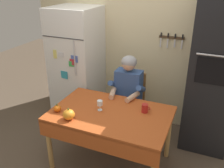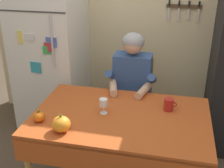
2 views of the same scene
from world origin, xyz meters
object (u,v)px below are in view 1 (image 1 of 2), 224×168
(seated_person, at_px, (127,92))
(coffee_mug, at_px, (145,108))
(dining_table, at_px, (110,119))
(chair_behind_person, at_px, (131,101))
(wall_oven, at_px, (214,75))
(pumpkin_medium, at_px, (69,115))
(wine_glass, at_px, (100,103))
(refrigerator, at_px, (77,65))
(pumpkin_large, at_px, (57,108))

(seated_person, bearing_deg, coffee_mug, -47.71)
(dining_table, distance_m, chair_behind_person, 0.81)
(wall_oven, bearing_deg, pumpkin_medium, -139.45)
(pumpkin_medium, bearing_deg, dining_table, 38.31)
(wall_oven, xyz_separation_m, dining_table, (-1.05, -0.92, -0.39))
(dining_table, distance_m, coffee_mug, 0.43)
(dining_table, bearing_deg, wine_glass, 172.46)
(chair_behind_person, height_order, pumpkin_medium, chair_behind_person)
(coffee_mug, xyz_separation_m, pumpkin_medium, (-0.74, -0.48, 0.01))
(wine_glass, bearing_deg, refrigerator, 133.18)
(coffee_mug, height_order, pumpkin_large, coffee_mug)
(chair_behind_person, relative_size, wine_glass, 7.18)
(wall_oven, height_order, coffee_mug, wall_oven)
(pumpkin_large, bearing_deg, chair_behind_person, 59.86)
(chair_behind_person, height_order, pumpkin_large, chair_behind_person)
(wine_glass, bearing_deg, chair_behind_person, 80.65)
(dining_table, relative_size, seated_person, 1.12)
(refrigerator, bearing_deg, coffee_mug, -27.83)
(dining_table, xyz_separation_m, pumpkin_medium, (-0.37, -0.30, 0.14))
(chair_behind_person, distance_m, pumpkin_medium, 1.18)
(refrigerator, height_order, chair_behind_person, refrigerator)
(refrigerator, bearing_deg, wall_oven, 1.14)
(refrigerator, xyz_separation_m, pumpkin_large, (0.36, -1.09, -0.12))
(dining_table, bearing_deg, seated_person, 91.03)
(pumpkin_medium, bearing_deg, chair_behind_person, 71.56)
(chair_behind_person, xyz_separation_m, coffee_mug, (0.38, -0.61, 0.28))
(seated_person, height_order, wine_glass, seated_person)
(wall_oven, relative_size, wine_glass, 16.22)
(seated_person, xyz_separation_m, wine_glass, (-0.13, -0.59, 0.09))
(refrigerator, relative_size, coffee_mug, 17.05)
(chair_behind_person, distance_m, seated_person, 0.29)
(coffee_mug, height_order, wine_glass, wine_glass)
(wall_oven, height_order, pumpkin_medium, wall_oven)
(wall_oven, bearing_deg, refrigerator, -178.86)
(pumpkin_large, bearing_deg, pumpkin_medium, -22.92)
(coffee_mug, relative_size, pumpkin_large, 1.05)
(dining_table, distance_m, wine_glass, 0.22)
(chair_behind_person, height_order, coffee_mug, chair_behind_person)
(seated_person, bearing_deg, refrigerator, 163.44)
(pumpkin_large, height_order, pumpkin_medium, pumpkin_medium)
(refrigerator, distance_m, chair_behind_person, 1.02)
(wall_oven, distance_m, seated_person, 1.15)
(seated_person, relative_size, pumpkin_medium, 8.90)
(dining_table, bearing_deg, refrigerator, 137.09)
(pumpkin_medium, bearing_deg, coffee_mug, 33.07)
(refrigerator, height_order, seated_person, refrigerator)
(refrigerator, distance_m, dining_table, 1.32)
(wine_glass, bearing_deg, dining_table, -7.54)
(pumpkin_large, bearing_deg, wall_oven, 34.50)
(refrigerator, xyz_separation_m, wine_glass, (0.81, -0.86, -0.07))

